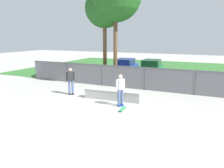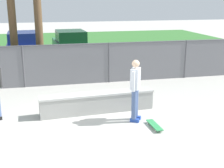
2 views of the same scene
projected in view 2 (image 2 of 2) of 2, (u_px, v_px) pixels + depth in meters
The scene contains 8 objects.
ground_plane at pixel (83, 129), 8.38m from camera, with size 80.00×80.00×0.00m, color #ADAAA3.
grass_strip at pixel (56, 47), 22.36m from camera, with size 29.51×20.00×0.02m, color #336B2D.
concrete_ledge at pixel (98, 102), 9.54m from camera, with size 3.65×0.71×0.63m.
skateboarder at pixel (135, 88), 8.70m from camera, with size 0.41×0.53×1.82m.
skateboard at pixel (155, 125), 8.45m from camera, with size 0.23×0.81×0.09m.
chainlink_fence at pixel (68, 63), 12.44m from camera, with size 17.58×0.07×1.71m.
car_blue at pixel (23, 46), 17.40m from camera, with size 2.20×4.30×1.66m.
car_green at pixel (71, 44), 18.12m from camera, with size 2.20×4.30×1.66m.
Camera 2 is at (-0.93, -7.72, 3.47)m, focal length 48.64 mm.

